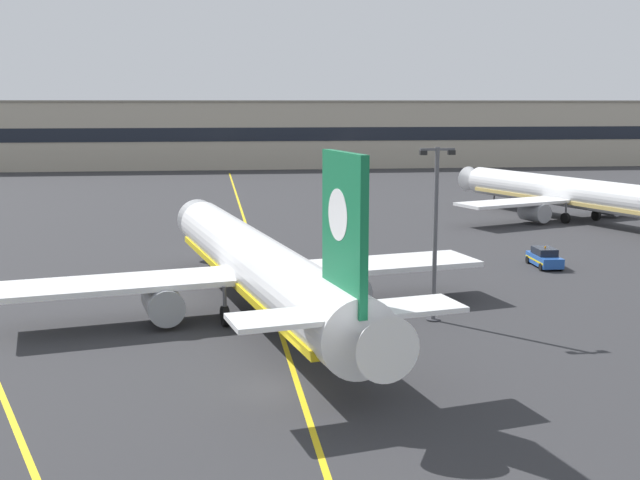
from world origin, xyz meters
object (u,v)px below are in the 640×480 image
(apron_lamp_post, at_px, (435,231))
(safety_cone_by_nose_gear, at_px, (250,263))
(airliner_foreground, at_px, (257,265))
(service_car_fourth, at_px, (545,258))
(airliner_background, at_px, (571,194))

(apron_lamp_post, height_order, safety_cone_by_nose_gear, apron_lamp_post)
(airliner_foreground, distance_m, service_car_fourth, 28.05)
(airliner_foreground, xyz_separation_m, apron_lamp_post, (11.18, -2.57, 2.48))
(service_car_fourth, height_order, safety_cone_by_nose_gear, service_car_fourth)
(airliner_foreground, bearing_deg, apron_lamp_post, -12.95)
(airliner_foreground, height_order, apron_lamp_post, airliner_foreground)
(apron_lamp_post, bearing_deg, airliner_background, 55.92)
(airliner_foreground, distance_m, airliner_background, 54.39)
(service_car_fourth, xyz_separation_m, safety_cone_by_nose_gear, (-25.00, 3.29, -0.51))
(airliner_foreground, xyz_separation_m, airliner_background, (38.74, 38.17, -0.19))
(airliner_foreground, xyz_separation_m, service_car_fourth, (24.93, 12.59, -2.60))
(safety_cone_by_nose_gear, bearing_deg, airliner_background, 29.87)
(airliner_background, bearing_deg, airliner_foreground, -135.42)
(airliner_background, xyz_separation_m, apron_lamp_post, (-27.56, -40.74, 2.67))
(apron_lamp_post, height_order, service_car_fourth, apron_lamp_post)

